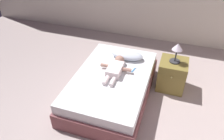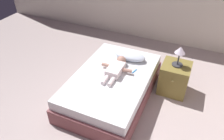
{
  "view_description": "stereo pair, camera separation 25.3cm",
  "coord_description": "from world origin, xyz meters",
  "views": [
    {
      "loc": [
        1.0,
        -1.76,
        2.46
      ],
      "look_at": [
        0.16,
        0.74,
        0.52
      ],
      "focal_mm": 34.5,
      "sensor_mm": 36.0,
      "label": 1
    },
    {
      "loc": [
        1.23,
        -1.67,
        2.46
      ],
      "look_at": [
        0.16,
        0.74,
        0.52
      ],
      "focal_mm": 34.5,
      "sensor_mm": 36.0,
      "label": 2
    }
  ],
  "objects": [
    {
      "name": "bed",
      "position": [
        0.16,
        0.74,
        0.21
      ],
      "size": [
        1.16,
        1.83,
        0.42
      ],
      "color": "brown",
      "rests_on": "ground_plane"
    },
    {
      "name": "lamp",
      "position": [
        1.04,
        1.28,
        0.75
      ],
      "size": [
        0.17,
        0.17,
        0.33
      ],
      "color": "#333338",
      "rests_on": "nightstand"
    },
    {
      "name": "baby",
      "position": [
        0.18,
        0.87,
        0.48
      ],
      "size": [
        0.5,
        0.68,
        0.16
      ],
      "color": "white",
      "rests_on": "bed"
    },
    {
      "name": "pillow",
      "position": [
        0.25,
        1.29,
        0.49
      ],
      "size": [
        0.54,
        0.28,
        0.13
      ],
      "color": "silver",
      "rests_on": "bed"
    },
    {
      "name": "nightstand",
      "position": [
        1.04,
        1.28,
        0.26
      ],
      "size": [
        0.45,
        0.48,
        0.52
      ],
      "color": "olive",
      "rests_on": "ground_plane"
    },
    {
      "name": "toothbrush",
      "position": [
        0.44,
        0.99,
        0.43
      ],
      "size": [
        0.05,
        0.14,
        0.02
      ],
      "color": "#2D8FE9",
      "rests_on": "bed"
    },
    {
      "name": "ground_plane",
      "position": [
        0.0,
        0.0,
        0.0
      ],
      "size": [
        8.0,
        8.0,
        0.0
      ],
      "primitive_type": "plane",
      "color": "#AA9896"
    }
  ]
}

